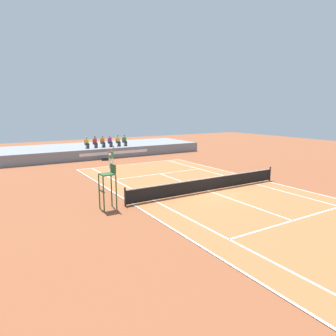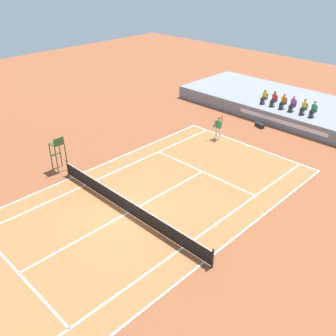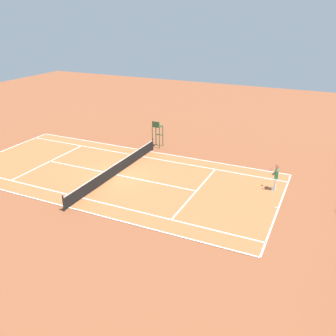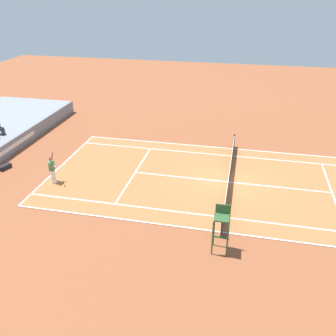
% 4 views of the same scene
% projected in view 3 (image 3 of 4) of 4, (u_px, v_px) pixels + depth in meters
% --- Properties ---
extents(ground_plane, '(80.00, 80.00, 0.00)m').
position_uv_depth(ground_plane, '(117.00, 175.00, 27.19)').
color(ground_plane, brown).
extents(court, '(11.08, 23.88, 0.03)m').
position_uv_depth(court, '(117.00, 175.00, 27.19)').
color(court, '#B76638').
rests_on(court, ground).
extents(net, '(11.98, 0.10, 1.07)m').
position_uv_depth(net, '(116.00, 169.00, 26.99)').
color(net, black).
rests_on(net, ground).
extents(tennis_player, '(0.75, 0.69, 2.08)m').
position_uv_depth(tennis_player, '(276.00, 177.00, 24.50)').
color(tennis_player, white).
rests_on(tennis_player, ground).
extents(tennis_ball, '(0.07, 0.07, 0.07)m').
position_uv_depth(tennis_ball, '(257.00, 186.00, 25.41)').
color(tennis_ball, '#D1E533').
rests_on(tennis_ball, ground).
extents(umpire_chair, '(0.77, 0.77, 2.44)m').
position_uv_depth(umpire_chair, '(157.00, 130.00, 32.30)').
color(umpire_chair, '#2D562D').
rests_on(umpire_chair, ground).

